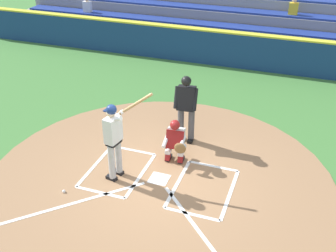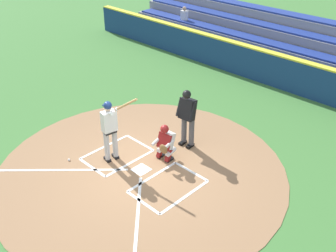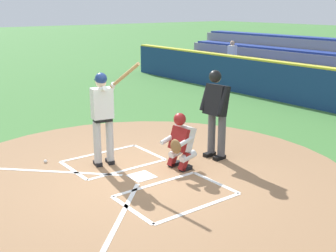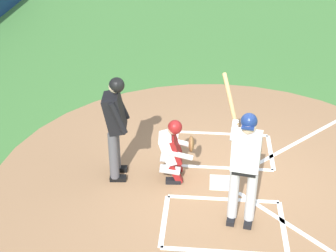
{
  "view_description": "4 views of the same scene",
  "coord_description": "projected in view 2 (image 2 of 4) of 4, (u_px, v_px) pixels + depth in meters",
  "views": [
    {
      "loc": [
        -2.77,
        7.2,
        5.82
      ],
      "look_at": [
        0.03,
        -0.69,
        1.04
      ],
      "focal_mm": 44.64,
      "sensor_mm": 36.0,
      "label": 1
    },
    {
      "loc": [
        -6.89,
        5.98,
        6.73
      ],
      "look_at": [
        -0.11,
        -0.95,
        1.06
      ],
      "focal_mm": 43.36,
      "sensor_mm": 36.0,
      "label": 2
    },
    {
      "loc": [
        -6.31,
        4.16,
        3.11
      ],
      "look_at": [
        -0.27,
        -0.41,
        0.99
      ],
      "focal_mm": 46.18,
      "sensor_mm": 36.0,
      "label": 3
    },
    {
      "loc": [
        6.92,
        -0.33,
        5.04
      ],
      "look_at": [
        -0.35,
        -0.97,
        0.88
      ],
      "focal_mm": 53.11,
      "sensor_mm": 36.0,
      "label": 4
    }
  ],
  "objects": [
    {
      "name": "dirt_circle",
      "position": [
        141.0,
        170.0,
        11.25
      ],
      "size": [
        8.0,
        8.0,
        0.01
      ],
      "primitive_type": "cylinder",
      "color": "#99704C",
      "rests_on": "ground"
    },
    {
      "name": "ground_plane",
      "position": [
        141.0,
        170.0,
        11.25
      ],
      "size": [
        120.0,
        120.0,
        0.0
      ],
      "primitive_type": "plane",
      "color": "#427A38"
    },
    {
      "name": "baseball",
      "position": [
        69.0,
        160.0,
        11.6
      ],
      "size": [
        0.07,
        0.07,
        0.07
      ],
      "primitive_type": "sphere",
      "color": "white",
      "rests_on": "ground"
    },
    {
      "name": "bleacher_stand",
      "position": [
        318.0,
        54.0,
        17.19
      ],
      "size": [
        20.0,
        3.4,
        2.1
      ],
      "color": "gray",
      "rests_on": "ground"
    },
    {
      "name": "home_plate_and_chalk",
      "position": [
        117.0,
        184.0,
        10.7
      ],
      "size": [
        7.93,
        4.91,
        0.01
      ],
      "color": "white",
      "rests_on": "dirt_circle"
    },
    {
      "name": "backstop_wall",
      "position": [
        285.0,
        73.0,
        15.55
      ],
      "size": [
        22.0,
        0.36,
        1.31
      ],
      "color": "navy",
      "rests_on": "ground"
    },
    {
      "name": "batter",
      "position": [
        110.0,
        127.0,
        11.12
      ],
      "size": [
        1.02,
        0.59,
        2.13
      ],
      "color": "#BCBCBC",
      "rests_on": "ground"
    },
    {
      "name": "plate_umpire",
      "position": [
        187.0,
        114.0,
        11.78
      ],
      "size": [
        0.6,
        0.45,
        1.86
      ],
      "color": "#4C4C51",
      "rests_on": "ground"
    },
    {
      "name": "catcher",
      "position": [
        165.0,
        142.0,
        11.41
      ],
      "size": [
        0.62,
        0.61,
        1.13
      ],
      "color": "black",
      "rests_on": "ground"
    }
  ]
}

